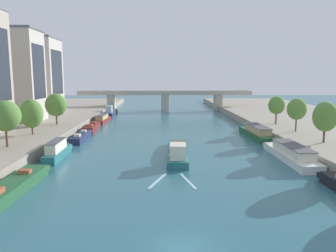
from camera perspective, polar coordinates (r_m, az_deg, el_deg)
name	(u,v)px	position (r m, az deg, el deg)	size (l,w,h in m)	color
ground_plane	(183,248)	(25.39, 2.69, -20.46)	(400.00, 400.00, 0.00)	#2D6070
quay_left	(8,126)	(85.94, -26.15, 0.04)	(36.00, 170.00, 1.81)	gray
quay_right	(324,125)	(87.36, 25.48, 0.21)	(36.00, 170.00, 1.81)	gray
barge_midriver	(178,151)	(50.86, 1.76, -4.43)	(3.96, 17.53, 3.03)	#23666B
wake_behind_barge	(173,181)	(39.67, 0.84, -9.51)	(5.59, 6.06, 0.03)	#A0CCD6
moored_boat_left_upstream	(14,186)	(39.64, -25.18, -9.37)	(3.16, 14.13, 2.39)	#235633
moored_boat_left_gap_after	(57,151)	(52.96, -18.71, -4.07)	(2.13, 10.52, 2.79)	#23666B
moored_boat_left_end	(81,137)	(66.58, -14.84, -1.81)	(1.97, 11.31, 2.37)	#1E284C
moored_boat_left_downstream	(92,127)	(78.31, -13.03, -0.20)	(2.42, 11.80, 2.43)	maroon
moored_boat_left_near	(102,119)	(91.63, -11.36, 1.23)	(2.94, 12.77, 2.15)	maroon
moored_boat_left_far	(111,112)	(107.48, -9.87, 2.39)	(2.46, 14.48, 3.41)	#1E284C
moored_boat_right_upstream	(291,153)	(52.32, 20.61, -4.47)	(3.32, 16.72, 2.44)	silver
moored_boat_right_second	(257,132)	(69.65, 15.17, -1.05)	(3.50, 15.95, 2.52)	#235633
tree_left_far	(5,116)	(54.48, -26.50, 1.56)	(4.51, 4.51, 7.06)	brown
tree_left_distant	(31,114)	(64.60, -22.68, 1.99)	(4.16, 4.16, 6.49)	brown
tree_left_by_lamp	(56,105)	(76.82, -18.92, 3.49)	(4.68, 4.68, 6.87)	brown
tree_right_end_of_row	(325,117)	(58.05, 25.70, 1.46)	(3.86, 3.86, 6.61)	brown
tree_right_second	(297,109)	(67.76, 21.51, 2.74)	(3.68, 3.68, 6.41)	brown
tree_right_nearest	(277,105)	(76.99, 18.38, 3.43)	(3.63, 3.63, 6.24)	brown
building_left_tall	(8,75)	(87.12, -26.13, 7.94)	(15.32, 9.76, 21.73)	#BCB2A8
building_left_corner	(38,75)	(105.35, -21.64, 8.23)	(11.59, 12.76, 21.96)	#BCB2A8
bridge_far	(165,98)	(121.19, -0.55, 4.93)	(63.49, 4.40, 7.25)	#ADA899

